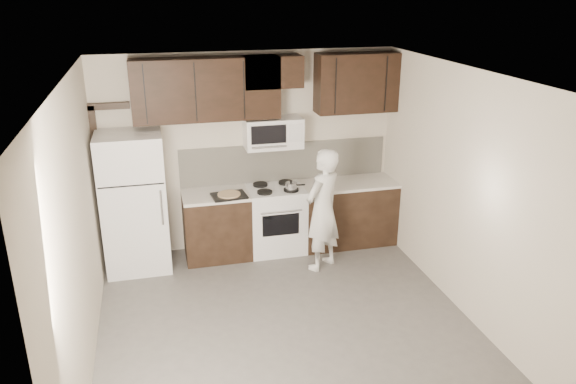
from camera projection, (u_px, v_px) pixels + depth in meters
name	position (u px, v px, depth m)	size (l,w,h in m)	color
floor	(289.00, 329.00, 6.06)	(4.50, 4.50, 0.00)	#565350
back_wall	(249.00, 152.00, 7.63)	(4.00, 4.00, 0.00)	beige
ceiling	(289.00, 78.00, 5.11)	(4.50, 4.50, 0.00)	white
counter_run	(297.00, 217.00, 7.80)	(2.95, 0.64, 0.91)	black
stove	(276.00, 219.00, 7.73)	(0.76, 0.66, 0.94)	white
backsplash	(285.00, 162.00, 7.79)	(2.90, 0.02, 0.54)	beige
upper_cabinets	(265.00, 85.00, 7.19)	(3.48, 0.35, 0.78)	black
microwave	(273.00, 133.00, 7.42)	(0.76, 0.42, 0.40)	white
refrigerator	(134.00, 202.00, 7.11)	(0.80, 0.76, 1.80)	white
door_trim	(102.00, 171.00, 7.19)	(0.50, 0.08, 2.12)	black
saucepan	(291.00, 187.00, 7.45)	(0.26, 0.15, 0.15)	silver
baking_tray	(229.00, 196.00, 7.27)	(0.44, 0.33, 0.02)	black
pizza	(229.00, 194.00, 7.26)	(0.30, 0.30, 0.02)	#C8B486
person	(323.00, 210.00, 7.12)	(0.59, 0.39, 1.61)	silver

